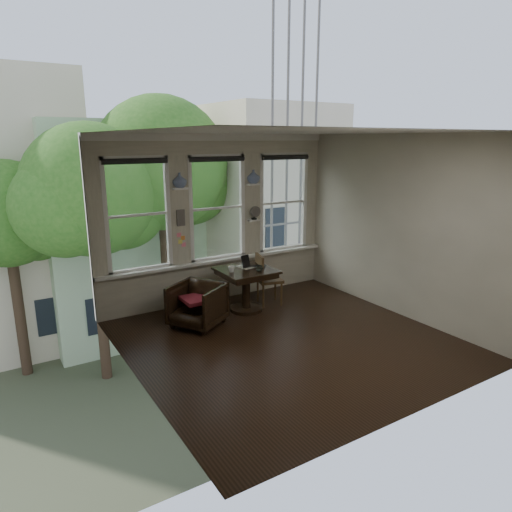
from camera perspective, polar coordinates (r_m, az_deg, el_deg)
ground at (r=6.92m, az=3.95°, el=-10.48°), size 4.50×4.50×0.00m
ceiling at (r=6.28m, az=4.44°, el=15.22°), size 4.50×4.50×0.00m
wall_back at (r=8.32m, az=-4.95°, el=4.62°), size 4.50×0.00×4.50m
wall_front at (r=4.86m, az=19.94°, el=-3.32°), size 4.50×0.00×4.50m
wall_left at (r=5.46m, az=-15.34°, el=-1.05°), size 0.00×4.50×4.50m
wall_right at (r=7.94m, az=17.49°, el=3.53°), size 0.00×4.50×4.50m
window_left at (r=7.75m, az=-14.62°, el=4.99°), size 1.10×0.12×1.90m
window_center at (r=8.29m, az=-4.98°, el=5.98°), size 1.10×0.12×1.90m
window_right at (r=9.03m, az=3.30°, el=6.71°), size 1.10×0.12×1.90m
shelf_left at (r=7.85m, az=-9.48°, el=8.32°), size 0.26×0.16×0.03m
shelf_right at (r=8.51m, az=-0.32°, el=8.97°), size 0.26×0.16×0.03m
intercom at (r=7.94m, az=-9.42°, el=4.75°), size 0.14×0.06×0.28m
sticky_notes at (r=8.01m, az=-9.33°, el=2.29°), size 0.16×0.01×0.24m
desk_fan at (r=8.56m, az=-0.25°, el=5.15°), size 0.20×0.20×0.24m
vase_left at (r=7.84m, az=-9.53°, el=9.33°), size 0.24×0.24×0.25m
vase_right at (r=8.49m, az=-0.32°, el=9.90°), size 0.24×0.24×0.25m
table at (r=7.91m, az=-1.25°, el=-4.27°), size 0.90×0.90×0.75m
armchair_left at (r=7.34m, az=-7.34°, el=-6.10°), size 1.05×1.04×0.70m
cushion_red at (r=7.31m, az=-7.37°, el=-5.37°), size 0.45×0.45×0.06m
side_chair_right at (r=8.21m, az=1.70°, el=-2.93°), size 0.52×0.52×0.92m
laptop at (r=7.89m, az=0.13°, el=-1.37°), size 0.35×0.31×0.02m
mug at (r=7.62m, az=-3.08°, el=-1.66°), size 0.14×0.14×0.10m
drinking_glass at (r=7.66m, az=0.41°, el=-1.57°), size 0.15×0.15×0.10m
tablet at (r=7.86m, az=-1.31°, el=-0.69°), size 0.17×0.10×0.22m
papers at (r=7.93m, az=-1.32°, el=-1.36°), size 0.27×0.33×0.00m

